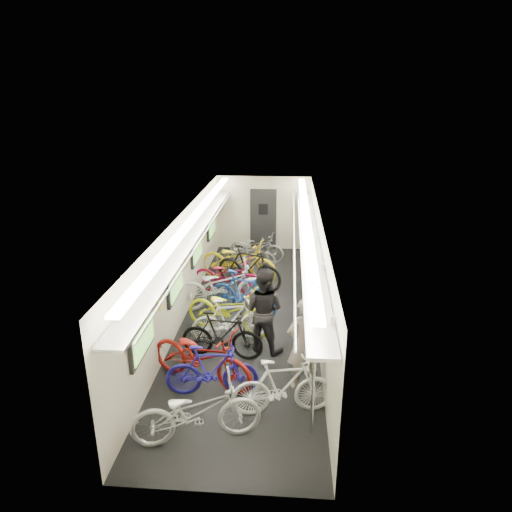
% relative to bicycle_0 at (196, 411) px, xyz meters
% --- Properties ---
extents(train_car_shell, '(10.00, 10.00, 10.00)m').
position_rel_bicycle_0_xyz_m(train_car_shell, '(0.07, 4.78, 1.16)').
color(train_car_shell, black).
rests_on(train_car_shell, ground).
extents(bicycle_0, '(2.01, 1.15, 1.00)m').
position_rel_bicycle_0_xyz_m(bicycle_0, '(0.00, 0.00, 0.00)').
color(bicycle_0, '#B6B5BA').
rests_on(bicycle_0, ground).
extents(bicycle_1, '(1.60, 0.60, 0.94)m').
position_rel_bicycle_0_xyz_m(bicycle_1, '(0.04, 1.10, -0.03)').
color(bicycle_1, '#211996').
rests_on(bicycle_1, ground).
extents(bicycle_2, '(2.13, 1.45, 1.06)m').
position_rel_bicycle_0_xyz_m(bicycle_2, '(-0.20, 1.42, 0.03)').
color(bicycle_2, maroon).
rests_on(bicycle_2, ground).
extents(bicycle_3, '(1.65, 0.63, 0.97)m').
position_rel_bicycle_0_xyz_m(bicycle_3, '(0.04, 2.26, -0.01)').
color(bicycle_3, black).
rests_on(bicycle_3, ground).
extents(bicycle_4, '(2.08, 1.24, 1.03)m').
position_rel_bicycle_0_xyz_m(bicycle_4, '(0.05, 3.31, 0.02)').
color(bicycle_4, '#C3C812').
rests_on(bicycle_4, ground).
extents(bicycle_5, '(1.66, 0.82, 0.96)m').
position_rel_bicycle_0_xyz_m(bicycle_5, '(0.12, 2.89, -0.02)').
color(bicycle_5, white).
rests_on(bicycle_5, ground).
extents(bicycle_6, '(2.32, 1.28, 1.15)m').
position_rel_bicycle_0_xyz_m(bicycle_6, '(-0.28, 4.42, 0.08)').
color(bicycle_6, silver).
rests_on(bicycle_6, ground).
extents(bicycle_7, '(1.79, 1.17, 1.05)m').
position_rel_bicycle_0_xyz_m(bicycle_7, '(0.26, 4.15, 0.02)').
color(bicycle_7, navy).
rests_on(bicycle_7, ground).
extents(bicycle_8, '(1.97, 1.04, 0.98)m').
position_rel_bicycle_0_xyz_m(bicycle_8, '(-0.25, 5.26, -0.01)').
color(bicycle_8, maroon).
rests_on(bicycle_8, ground).
extents(bicycle_9, '(1.96, 1.29, 1.14)m').
position_rel_bicycle_0_xyz_m(bicycle_9, '(0.25, 5.72, 0.07)').
color(bicycle_9, black).
rests_on(bicycle_9, ground).
extents(bicycle_10, '(2.33, 1.38, 1.16)m').
position_rel_bicycle_0_xyz_m(bicycle_10, '(-0.08, 6.18, 0.08)').
color(bicycle_10, gold).
rests_on(bicycle_10, ground).
extents(bicycle_11, '(1.70, 0.77, 0.99)m').
position_rel_bicycle_0_xyz_m(bicycle_11, '(1.24, 0.70, -0.01)').
color(bicycle_11, white).
rests_on(bicycle_11, ground).
extents(bicycle_12, '(1.75, 0.62, 0.92)m').
position_rel_bicycle_0_xyz_m(bicycle_12, '(0.04, 6.99, -0.04)').
color(bicycle_12, slate).
rests_on(bicycle_12, ground).
extents(bicycle_14, '(1.82, 0.97, 0.91)m').
position_rel_bicycle_0_xyz_m(bicycle_14, '(0.30, 7.77, -0.05)').
color(bicycle_14, slate).
rests_on(bicycle_14, ground).
extents(passenger_near, '(0.73, 0.61, 1.71)m').
position_rel_bicycle_0_xyz_m(passenger_near, '(1.57, 1.42, 0.35)').
color(passenger_near, gray).
rests_on(passenger_near, ground).
extents(passenger_mid, '(1.01, 0.90, 1.73)m').
position_rel_bicycle_0_xyz_m(passenger_mid, '(0.81, 2.63, 0.37)').
color(passenger_mid, black).
rests_on(passenger_mid, ground).
extents(backpack, '(0.27, 0.16, 0.38)m').
position_rel_bicycle_0_xyz_m(backpack, '(1.91, 2.12, 0.78)').
color(backpack, '#A82310').
rests_on(backpack, passenger_near).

